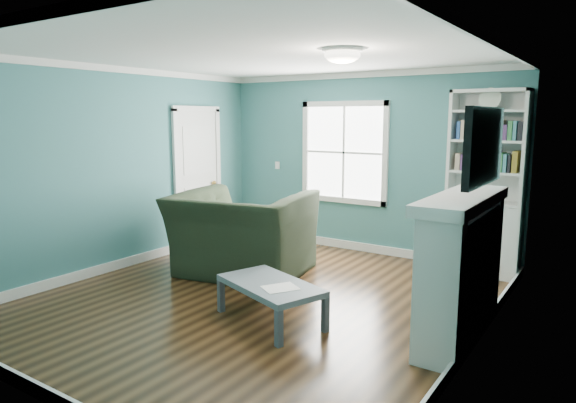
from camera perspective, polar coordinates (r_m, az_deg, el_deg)
The scene contains 13 objects.
floor at distance 5.72m, azimuth -3.03°, elevation -10.77°, with size 5.00×5.00×0.00m, color black.
room_walls at distance 5.38m, azimuth -3.18°, elevation 5.24°, with size 5.00×5.00×5.00m.
trim at distance 5.42m, azimuth -3.14°, elevation 1.60°, with size 4.50×5.00×2.60m.
window at distance 7.66m, azimuth 6.24°, elevation 5.43°, with size 1.40×0.06×1.50m.
bookshelf at distance 6.84m, azimuth 21.00°, elevation -0.05°, with size 0.90×0.35×2.31m.
fireplace at distance 4.83m, azimuth 18.82°, elevation -7.15°, with size 0.44×1.58×1.30m.
tv at distance 4.62m, azimuth 20.98°, elevation 5.76°, with size 0.06×1.10×0.65m, color black.
door at distance 7.93m, azimuth -9.98°, elevation 2.73°, with size 0.12×0.98×2.17m.
ceiling_fixture at distance 5.01m, azimuth 6.06°, elevation 15.99°, with size 0.38×0.38×0.15m.
light_switch at distance 8.30m, azimuth -1.19°, elevation 4.05°, with size 0.08×0.01×0.12m, color white.
recliner at distance 6.46m, azimuth -5.11°, elevation -2.06°, with size 1.59×1.03×1.39m, color black.
coffee_table at distance 5.02m, azimuth -1.96°, elevation -9.53°, with size 1.21×0.92×0.39m.
paper_sheet at distance 4.85m, azimuth -0.87°, elevation -9.56°, with size 0.25×0.31×0.00m, color white.
Camera 1 is at (3.21, -4.30, 1.96)m, focal length 32.00 mm.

